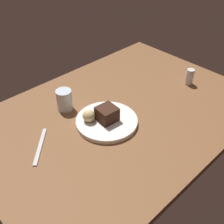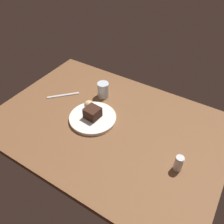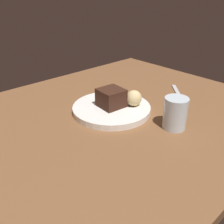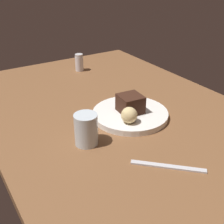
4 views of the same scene
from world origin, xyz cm
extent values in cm
cube|color=brown|center=(0.00, 0.00, 1.50)|extent=(120.00, 84.00, 3.00)
cylinder|color=white|center=(-8.56, -1.61, 3.95)|extent=(25.03, 25.03, 1.90)
cube|color=#381E14|center=(-8.42, -1.64, 7.79)|extent=(8.00, 7.94, 5.78)
sphere|color=#DBC184|center=(-14.14, 2.82, 7.44)|extent=(5.07, 5.07, 5.07)
cylinder|color=silver|center=(-14.85, 18.00, 7.61)|extent=(6.67, 6.67, 9.21)
cube|color=silver|center=(-35.50, 5.61, 3.25)|extent=(14.15, 14.69, 0.50)
camera|label=1|loc=(-67.70, -66.29, 77.27)|focal=45.23mm
camera|label=2|loc=(48.24, -72.89, 90.35)|focal=37.70mm
camera|label=3|loc=(41.25, 52.72, 40.58)|focal=40.95mm
camera|label=4|loc=(-78.45, 49.26, 50.44)|focal=47.34mm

